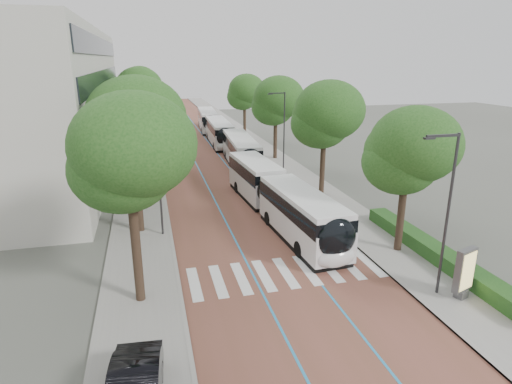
# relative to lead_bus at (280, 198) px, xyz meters

# --- Properties ---
(ground) EXTENTS (160.00, 160.00, 0.00)m
(ground) POSITION_rel_lead_bus_xyz_m (-2.30, -8.86, -1.63)
(ground) COLOR #51544C
(ground) RESTS_ON ground
(road) EXTENTS (11.00, 140.00, 0.02)m
(road) POSITION_rel_lead_bus_xyz_m (-2.30, 31.14, -1.62)
(road) COLOR brown
(road) RESTS_ON ground
(sidewalk_left) EXTENTS (4.00, 140.00, 0.12)m
(sidewalk_left) POSITION_rel_lead_bus_xyz_m (-9.80, 31.14, -1.57)
(sidewalk_left) COLOR gray
(sidewalk_left) RESTS_ON ground
(sidewalk_right) EXTENTS (4.00, 140.00, 0.12)m
(sidewalk_right) POSITION_rel_lead_bus_xyz_m (5.20, 31.14, -1.57)
(sidewalk_right) COLOR gray
(sidewalk_right) RESTS_ON ground
(kerb_left) EXTENTS (0.20, 140.00, 0.14)m
(kerb_left) POSITION_rel_lead_bus_xyz_m (-7.90, 31.14, -1.57)
(kerb_left) COLOR gray
(kerb_left) RESTS_ON ground
(kerb_right) EXTENTS (0.20, 140.00, 0.14)m
(kerb_right) POSITION_rel_lead_bus_xyz_m (3.30, 31.14, -1.57)
(kerb_right) COLOR gray
(kerb_right) RESTS_ON ground
(zebra_crossing) EXTENTS (10.55, 3.60, 0.01)m
(zebra_crossing) POSITION_rel_lead_bus_xyz_m (-2.10, -7.86, -1.60)
(zebra_crossing) COLOR silver
(zebra_crossing) RESTS_ON ground
(lane_line_left) EXTENTS (0.12, 126.00, 0.01)m
(lane_line_left) POSITION_rel_lead_bus_xyz_m (-3.90, 31.14, -1.60)
(lane_line_left) COLOR #2583B9
(lane_line_left) RESTS_ON road
(lane_line_right) EXTENTS (0.12, 126.00, 0.01)m
(lane_line_right) POSITION_rel_lead_bus_xyz_m (-0.70, 31.14, -1.60)
(lane_line_right) COLOR #2583B9
(lane_line_right) RESTS_ON road
(office_building) EXTENTS (18.11, 40.00, 14.00)m
(office_building) POSITION_rel_lead_bus_xyz_m (-21.77, 19.14, 5.37)
(office_building) COLOR #B0AEA3
(office_building) RESTS_ON ground
(hedge) EXTENTS (1.20, 14.00, 0.80)m
(hedge) POSITION_rel_lead_bus_xyz_m (6.80, -8.86, -1.11)
(hedge) COLOR #1B4317
(hedge) RESTS_ON sidewalk_right
(streetlight_near) EXTENTS (1.82, 0.20, 8.00)m
(streetlight_near) POSITION_rel_lead_bus_xyz_m (4.32, -11.86, 3.19)
(streetlight_near) COLOR #303032
(streetlight_near) RESTS_ON sidewalk_right
(streetlight_far) EXTENTS (1.82, 0.20, 8.00)m
(streetlight_far) POSITION_rel_lead_bus_xyz_m (4.32, 13.14, 3.19)
(streetlight_far) COLOR #303032
(streetlight_far) RESTS_ON sidewalk_right
(lamp_post_left) EXTENTS (0.14, 0.14, 8.00)m
(lamp_post_left) POSITION_rel_lead_bus_xyz_m (-8.40, -0.86, 2.49)
(lamp_post_left) COLOR #303032
(lamp_post_left) RESTS_ON sidewalk_left
(trees_left) EXTENTS (6.35, 60.64, 9.76)m
(trees_left) POSITION_rel_lead_bus_xyz_m (-9.80, 16.13, 5.17)
(trees_left) COLOR black
(trees_left) RESTS_ON ground
(trees_right) EXTENTS (5.83, 47.24, 9.09)m
(trees_right) POSITION_rel_lead_bus_xyz_m (5.40, 13.40, 4.74)
(trees_right) COLOR black
(trees_right) RESTS_ON ground
(lead_bus) EXTENTS (3.78, 18.52, 3.20)m
(lead_bus) POSITION_rel_lead_bus_xyz_m (0.00, 0.00, 0.00)
(lead_bus) COLOR black
(lead_bus) RESTS_ON ground
(bus_queued_0) EXTENTS (3.23, 12.52, 3.20)m
(bus_queued_0) POSITION_rel_lead_bus_xyz_m (0.71, 16.12, -0.00)
(bus_queued_0) COLOR silver
(bus_queued_0) RESTS_ON ground
(bus_queued_1) EXTENTS (2.93, 12.47, 3.20)m
(bus_queued_1) POSITION_rel_lead_bus_xyz_m (0.57, 29.23, -0.00)
(bus_queued_1) COLOR silver
(bus_queued_1) RESTS_ON ground
(bus_queued_2) EXTENTS (3.30, 12.53, 3.20)m
(bus_queued_2) POSITION_rel_lead_bus_xyz_m (0.76, 41.83, -0.00)
(bus_queued_2) COLOR silver
(bus_queued_2) RESTS_ON ground
(ad_panel) EXTENTS (1.28, 0.73, 2.57)m
(ad_panel) POSITION_rel_lead_bus_xyz_m (5.34, -12.54, -0.16)
(ad_panel) COLOR #59595B
(ad_panel) RESTS_ON sidewalk_right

